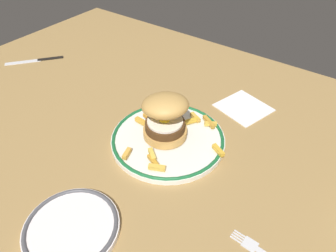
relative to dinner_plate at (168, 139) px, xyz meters
The scene contains 7 objects.
ground_plane 4.51cm from the dinner_plate, behind, with size 145.86×102.84×4.00cm, color #9D7A46.
dinner_plate is the anchor object (origin of this frame).
burger 6.39cm from the dinner_plate, behind, with size 14.81×14.72×11.54cm.
fries_pile 2.15cm from the dinner_plate, 86.88° to the left, with size 23.41×22.60×1.84cm.
side_plate 28.53cm from the dinner_plate, 89.90° to the right, with size 16.77×16.77×1.60cm.
knife 56.96cm from the dinner_plate, behind, with size 12.42×14.99×0.70cm.
napkin 23.66cm from the dinner_plate, 69.20° to the left, with size 11.88×11.50×0.40cm, color white.
Camera 1 is at (35.31, -43.50, 49.83)cm, focal length 33.94 mm.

